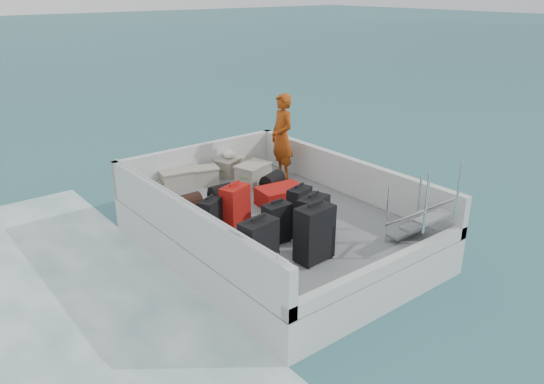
{
  "coord_description": "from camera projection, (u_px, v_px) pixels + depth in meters",
  "views": [
    {
      "loc": [
        -5.15,
        -6.42,
        4.3
      ],
      "look_at": [
        0.05,
        0.15,
        1.0
      ],
      "focal_mm": 35.0,
      "sensor_mm": 36.0,
      "label": 1
    }
  ],
  "objects": [
    {
      "name": "suitcase_6",
      "position": [
        313.0,
        218.0,
        8.08
      ],
      "size": [
        0.56,
        0.42,
        0.69
      ],
      "primitive_type": "cube",
      "rotation": [
        0.0,
        0.0,
        0.28
      ],
      "color": "black",
      "rests_on": "deck"
    },
    {
      "name": "duffel_0",
      "position": [
        188.0,
        209.0,
        8.89
      ],
      "size": [
        0.45,
        0.3,
        0.32
      ],
      "primitive_type": null,
      "rotation": [
        0.0,
        0.0,
        -0.01
      ],
      "color": "black",
      "rests_on": "deck"
    },
    {
      "name": "suitcase_8",
      "position": [
        281.0,
        196.0,
        9.42
      ],
      "size": [
        0.89,
        0.65,
        0.32
      ],
      "primitive_type": "cube",
      "rotation": [
        0.0,
        0.0,
        1.43
      ],
      "color": "#A8160C",
      "rests_on": "deck"
    },
    {
      "name": "suitcase_7",
      "position": [
        299.0,
        205.0,
        8.7
      ],
      "size": [
        0.47,
        0.34,
        0.59
      ],
      "primitive_type": "cube",
      "rotation": [
        0.0,
        0.0,
        0.26
      ],
      "color": "black",
      "rests_on": "deck"
    },
    {
      "name": "suitcase_5",
      "position": [
        235.0,
        205.0,
        8.59
      ],
      "size": [
        0.54,
        0.42,
        0.66
      ],
      "primitive_type": "cube",
      "rotation": [
        0.0,
        0.0,
        0.31
      ],
      "color": "#A8160C",
      "rests_on": "deck"
    },
    {
      "name": "crate_0",
      "position": [
        176.0,
        180.0,
        10.14
      ],
      "size": [
        0.63,
        0.49,
        0.35
      ],
      "primitive_type": "cube",
      "rotation": [
        0.0,
        0.0,
        -0.17
      ],
      "color": "gray",
      "rests_on": "deck"
    },
    {
      "name": "suitcase_0",
      "position": [
        259.0,
        248.0,
        7.07
      ],
      "size": [
        0.55,
        0.37,
        0.79
      ],
      "primitive_type": "cube",
      "rotation": [
        0.0,
        0.0,
        0.15
      ],
      "color": "black",
      "rests_on": "deck"
    },
    {
      "name": "suitcase_2",
      "position": [
        211.0,
        216.0,
        8.34
      ],
      "size": [
        0.43,
        0.36,
        0.54
      ],
      "primitive_type": "cube",
      "rotation": [
        0.0,
        0.0,
        0.46
      ],
      "color": "black",
      "rests_on": "deck"
    },
    {
      "name": "deck",
      "position": [
        275.0,
        217.0,
        9.01
      ],
      "size": [
        3.3,
        4.7,
        0.02
      ],
      "primitive_type": "cube",
      "color": "slate",
      "rests_on": "ferry_hull"
    },
    {
      "name": "ferry_hull",
      "position": [
        275.0,
        233.0,
        9.12
      ],
      "size": [
        3.6,
        5.0,
        0.6
      ],
      "primitive_type": "cube",
      "color": "silver",
      "rests_on": "ground"
    },
    {
      "name": "yellow_bag",
      "position": [
        254.0,
        167.0,
        11.06
      ],
      "size": [
        0.28,
        0.26,
        0.22
      ],
      "primitive_type": "ellipsoid",
      "color": "yellow",
      "rests_on": "deck"
    },
    {
      "name": "suitcase_3",
      "position": [
        314.0,
        234.0,
        7.43
      ],
      "size": [
        0.56,
        0.35,
        0.82
      ],
      "primitive_type": "cube",
      "rotation": [
        0.0,
        0.0,
        0.07
      ],
      "color": "black",
      "rests_on": "deck"
    },
    {
      "name": "deck_fittings",
      "position": [
        303.0,
        197.0,
        8.83
      ],
      "size": [
        3.6,
        5.0,
        0.9
      ],
      "color": "#BBC0C0",
      "rests_on": "deck"
    },
    {
      "name": "crate_2",
      "position": [
        230.0,
        167.0,
        10.88
      ],
      "size": [
        0.64,
        0.54,
        0.33
      ],
      "primitive_type": "cube",
      "rotation": [
        0.0,
        0.0,
        0.35
      ],
      "color": "gray",
      "rests_on": "deck"
    },
    {
      "name": "crate_3",
      "position": [
        253.0,
        175.0,
        10.37
      ],
      "size": [
        0.73,
        0.6,
        0.38
      ],
      "primitive_type": "cube",
      "rotation": [
        0.0,
        0.0,
        0.28
      ],
      "color": "gray",
      "rests_on": "deck"
    },
    {
      "name": "suitcase_4",
      "position": [
        277.0,
        223.0,
        8.0
      ],
      "size": [
        0.42,
        0.26,
        0.62
      ],
      "primitive_type": "cube",
      "rotation": [
        0.0,
        0.0,
        -0.03
      ],
      "color": "black",
      "rests_on": "deck"
    },
    {
      "name": "duffel_1",
      "position": [
        221.0,
        199.0,
        9.3
      ],
      "size": [
        0.41,
        0.31,
        0.32
      ],
      "primitive_type": null,
      "rotation": [
        0.0,
        0.0,
        -0.03
      ],
      "color": "black",
      "rests_on": "deck"
    },
    {
      "name": "crate_1",
      "position": [
        203.0,
        176.0,
        10.37
      ],
      "size": [
        0.62,
        0.51,
        0.33
      ],
      "primitive_type": "cube",
      "rotation": [
        0.0,
        0.0,
        -0.28
      ],
      "color": "gray",
      "rests_on": "deck"
    },
    {
      "name": "duffel_2",
      "position": [
        272.0,
        186.0,
        9.89
      ],
      "size": [
        0.55,
        0.45,
        0.32
      ],
      "primitive_type": null,
      "rotation": [
        0.0,
        0.0,
        0.36
      ],
      "color": "black",
      "rests_on": "deck"
    },
    {
      "name": "white_bag",
      "position": [
        229.0,
        156.0,
        10.78
      ],
      "size": [
        0.24,
        0.24,
        0.18
      ],
      "primitive_type": "ellipsoid",
      "color": "white",
      "rests_on": "crate_2"
    },
    {
      "name": "passenger",
      "position": [
        282.0,
        137.0,
        10.46
      ],
      "size": [
        0.51,
        0.7,
        1.72
      ],
      "primitive_type": "imported",
      "rotation": [
        0.0,
        0.0,
        -1.75
      ],
      "color": "#D45213",
      "rests_on": "deck"
    },
    {
      "name": "ground",
      "position": [
        275.0,
        248.0,
        9.23
      ],
      "size": [
        160.0,
        160.0,
        0.0
      ],
      "primitive_type": "plane",
      "color": "#184455",
      "rests_on": "ground"
    }
  ]
}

